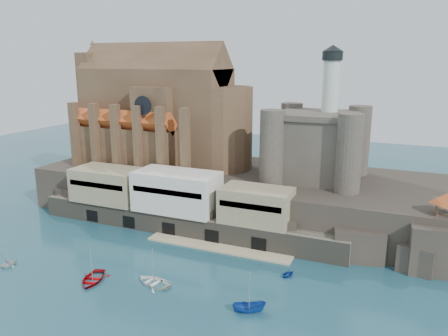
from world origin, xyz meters
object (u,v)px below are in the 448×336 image
castle_keep (317,142)px  boat_2 (249,312)px  boat_0 (93,281)px  church (162,116)px

castle_keep → boat_2: size_ratio=5.89×
boat_0 → boat_2: (27.38, 1.63, 0.00)m
church → castle_keep: size_ratio=1.60×
church → boat_2: (39.49, -42.59, -22.13)m
castle_keep → boat_0: bearing=-122.9°
church → castle_keep: bearing=-1.1°
castle_keep → church: bearing=178.9°
castle_keep → boat_0: size_ratio=4.44×
church → castle_keep: church is taller
boat_0 → church: bearing=88.8°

